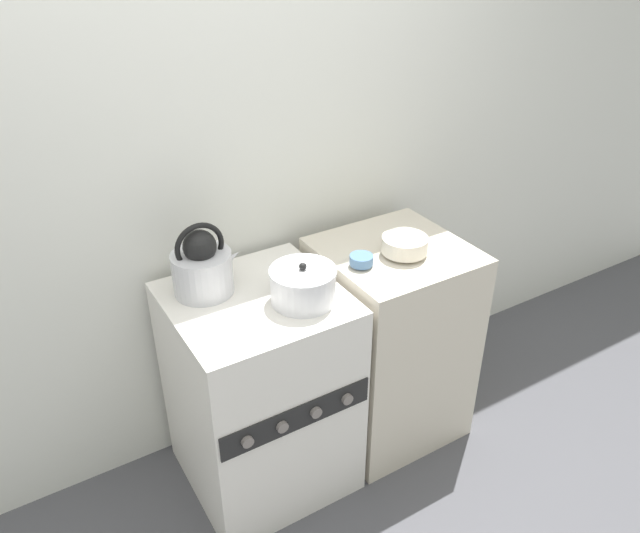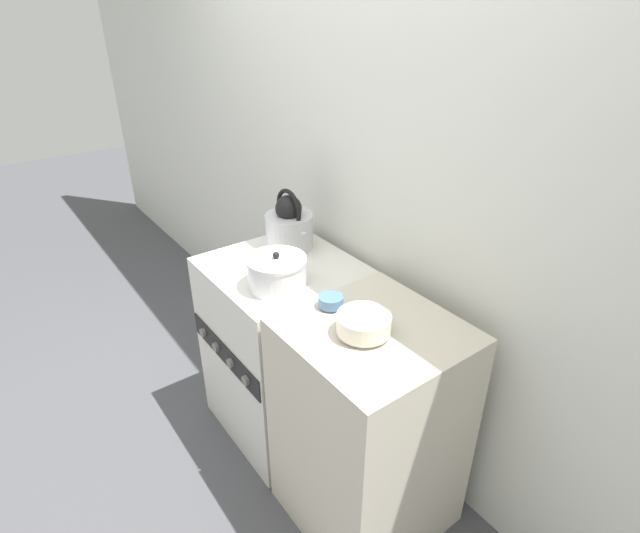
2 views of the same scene
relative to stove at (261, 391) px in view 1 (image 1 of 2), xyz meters
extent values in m
plane|color=#4C4C51|center=(0.00, -0.31, -0.46)|extent=(12.00, 12.00, 0.00)
cube|color=silver|center=(0.00, 0.38, 0.79)|extent=(7.00, 0.06, 2.50)
cube|color=silver|center=(0.00, 0.00, 0.00)|extent=(0.64, 0.62, 0.92)
cube|color=black|center=(0.00, -0.31, 0.11)|extent=(0.61, 0.01, 0.11)
cylinder|color=slate|center=(-0.21, -0.32, 0.11)|extent=(0.04, 0.02, 0.04)
cylinder|color=slate|center=(-0.07, -0.32, 0.11)|extent=(0.04, 0.02, 0.04)
cylinder|color=slate|center=(0.07, -0.32, 0.11)|extent=(0.04, 0.02, 0.04)
cylinder|color=slate|center=(0.21, -0.32, 0.11)|extent=(0.04, 0.02, 0.04)
cube|color=beige|center=(0.64, -0.02, 0.02)|extent=(0.59, 0.58, 0.95)
cylinder|color=silver|center=(-0.14, 0.14, 0.54)|extent=(0.23, 0.23, 0.16)
sphere|color=black|center=(-0.14, 0.14, 0.65)|extent=(0.12, 0.12, 0.12)
torus|color=black|center=(-0.14, 0.14, 0.65)|extent=(0.19, 0.02, 0.19)
cone|color=silver|center=(-0.04, 0.14, 0.56)|extent=(0.11, 0.05, 0.09)
cylinder|color=silver|center=(0.14, -0.11, 0.52)|extent=(0.24, 0.24, 0.12)
cylinder|color=silver|center=(0.14, -0.11, 0.58)|extent=(0.25, 0.25, 0.01)
sphere|color=black|center=(0.14, -0.11, 0.60)|extent=(0.03, 0.03, 0.03)
cylinder|color=beige|center=(0.64, -0.07, 0.50)|extent=(0.08, 0.08, 0.01)
cylinder|color=beige|center=(0.64, -0.07, 0.54)|extent=(0.19, 0.19, 0.06)
cylinder|color=#4C729E|center=(0.44, -0.06, 0.49)|extent=(0.04, 0.04, 0.01)
cylinder|color=#4C729E|center=(0.44, -0.06, 0.52)|extent=(0.09, 0.09, 0.04)
camera|label=1|loc=(-0.80, -1.79, 1.73)|focal=35.00mm
camera|label=2|loc=(1.67, -1.02, 1.51)|focal=28.00mm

